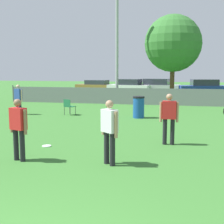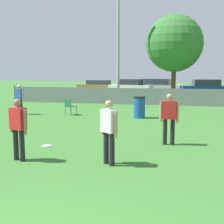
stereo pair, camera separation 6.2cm
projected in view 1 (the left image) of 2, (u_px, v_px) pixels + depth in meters
name	position (u px, v px, depth m)	size (l,w,h in m)	color
fence_backline	(153.00, 97.00, 20.49)	(20.36, 0.07, 1.21)	gray
light_pole	(117.00, 33.00, 21.30)	(0.90, 0.36, 8.05)	#9E9EA3
tree_near_pole	(173.00, 44.00, 22.05)	(4.03, 4.03, 6.18)	brown
player_defender_red	(18.00, 126.00, 7.78)	(0.55, 0.35, 1.57)	black
player_receiver_white	(109.00, 128.00, 7.44)	(0.47, 0.43, 1.57)	black
player_thrower_red	(169.00, 116.00, 9.49)	(0.58, 0.24, 1.57)	black
spectator_in_blue	(18.00, 98.00, 16.04)	(0.53, 0.34, 1.54)	#191933
frisbee_disc	(47.00, 146.00, 9.37)	(0.27, 0.27, 0.03)	white
folding_chair_sideline	(69.00, 106.00, 15.88)	(0.59, 0.59, 0.81)	#333338
trash_bin	(139.00, 107.00, 14.93)	(0.56, 0.56, 1.04)	#194C99
parked_car_tan	(97.00, 86.00, 33.06)	(4.47, 2.28, 1.25)	black
parked_car_white	(129.00, 87.00, 29.42)	(4.21, 2.33, 1.46)	black
parked_car_silver	(156.00, 87.00, 29.39)	(4.56, 2.26, 1.49)	black
parked_car_blue	(204.00, 88.00, 27.54)	(4.52, 2.41, 1.49)	black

